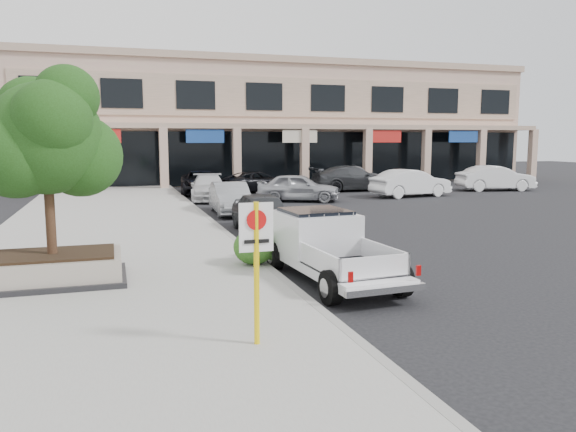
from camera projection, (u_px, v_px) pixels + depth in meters
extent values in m
plane|color=black|center=(358.00, 288.00, 12.94)|extent=(120.00, 120.00, 0.00)
cube|color=gray|center=(109.00, 250.00, 16.98)|extent=(8.00, 52.00, 0.15)
cube|color=gray|center=(237.00, 243.00, 18.14)|extent=(0.20, 52.00, 0.15)
cube|color=tan|center=(278.00, 126.00, 46.84)|extent=(40.00, 10.00, 9.00)
cube|color=gray|center=(277.00, 67.00, 46.19)|extent=(40.40, 10.40, 0.50)
cube|color=gray|center=(301.00, 127.00, 41.09)|extent=(40.00, 2.20, 0.35)
cube|color=tan|center=(532.00, 155.00, 46.49)|extent=(0.55, 0.55, 4.20)
cube|color=black|center=(296.00, 158.00, 42.40)|extent=(39.20, 0.08, 3.90)
cube|color=black|center=(54.00, 279.00, 12.92)|extent=(3.20, 2.20, 0.12)
cube|color=#A89B8D|center=(53.00, 266.00, 12.88)|extent=(3.00, 2.00, 0.50)
cube|color=black|center=(53.00, 254.00, 12.84)|extent=(2.70, 1.70, 0.06)
cylinder|color=black|center=(50.00, 205.00, 12.69)|extent=(0.22, 0.22, 2.20)
sphere|color=#1A390F|center=(46.00, 139.00, 12.48)|extent=(2.50, 2.50, 2.50)
sphere|color=#1A390F|center=(81.00, 156.00, 13.03)|extent=(1.90, 1.90, 1.90)
sphere|color=#1A390F|center=(32.00, 112.00, 12.78)|extent=(1.60, 1.60, 1.60)
cylinder|color=yellow|center=(257.00, 274.00, 8.89)|extent=(0.09, 0.09, 2.30)
cube|color=white|center=(256.00, 227.00, 8.79)|extent=(0.55, 0.03, 0.78)
cylinder|color=red|center=(257.00, 220.00, 8.74)|extent=(0.32, 0.01, 0.32)
ellipsoid|color=#1B4F16|center=(254.00, 247.00, 14.70)|extent=(1.10, 0.99, 0.93)
imported|color=#2C2E31|center=(263.00, 213.00, 20.63)|extent=(1.80, 4.31, 1.46)
imported|color=gray|center=(230.00, 198.00, 25.71)|extent=(1.72, 4.44, 1.44)
imported|color=silver|center=(209.00, 188.00, 31.54)|extent=(2.60, 5.08, 1.41)
imported|color=black|center=(201.00, 182.00, 34.90)|extent=(3.04, 5.55, 1.48)
imported|color=#A5A6AC|center=(298.00, 187.00, 30.82)|extent=(4.90, 3.49, 1.55)
imported|color=white|center=(411.00, 183.00, 33.39)|extent=(5.11, 2.41, 1.62)
imported|color=#2B2C2F|center=(353.00, 179.00, 37.08)|extent=(5.64, 2.32, 1.63)
imported|color=black|center=(258.00, 182.00, 36.22)|extent=(5.24, 3.29, 1.35)
imported|color=#AFB2B8|center=(352.00, 176.00, 39.93)|extent=(5.06, 2.55, 1.65)
imported|color=white|center=(495.00, 178.00, 37.30)|extent=(5.25, 2.60, 1.65)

